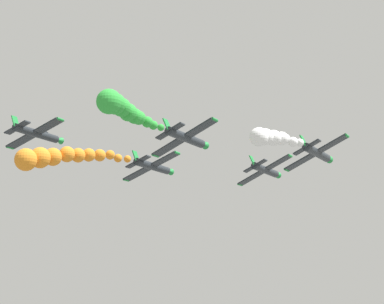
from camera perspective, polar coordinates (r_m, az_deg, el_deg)
airplane_lead at (r=115.49m, az=5.69°, el=-1.39°), size 8.83×10.35×4.35m
airplane_left_inner at (r=109.03m, az=-3.02°, el=-1.11°), size 9.04×10.35×3.81m
smoke_trail_left_inner at (r=92.71m, az=-10.37°, el=-0.39°), size 4.58×19.98×4.73m
airplane_right_inner at (r=99.72m, az=9.60°, el=-0.06°), size 8.82×10.35×4.35m
smoke_trail_right_inner at (r=84.10m, az=6.14°, el=1.08°), size 2.12×14.63×3.30m
airplane_left_outer at (r=93.42m, az=-0.45°, el=1.11°), size 8.86×10.35×4.27m
smoke_trail_left_outer at (r=78.65m, az=-5.40°, el=3.36°), size 3.60×15.05×2.62m
airplane_right_outer at (r=106.10m, az=-11.83°, el=1.40°), size 9.11×10.35×3.61m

